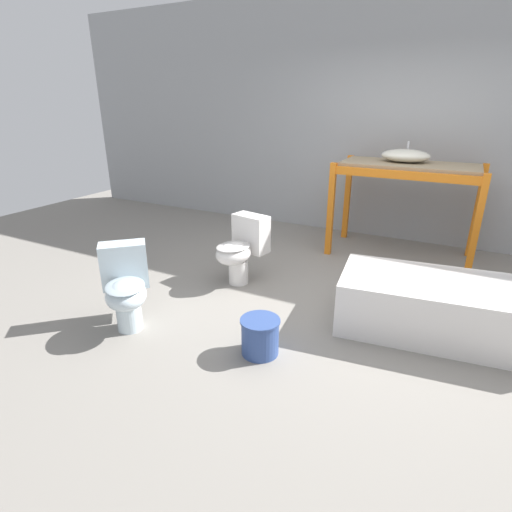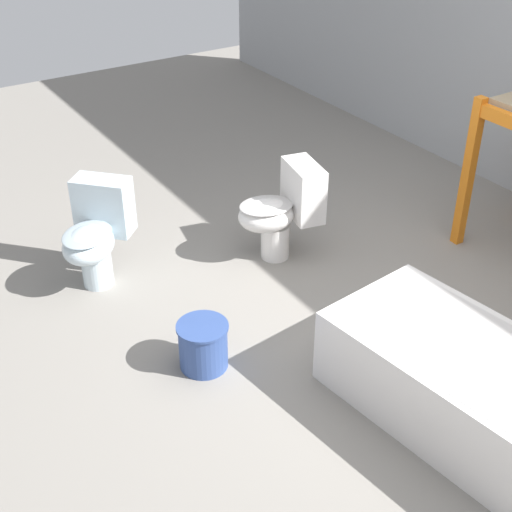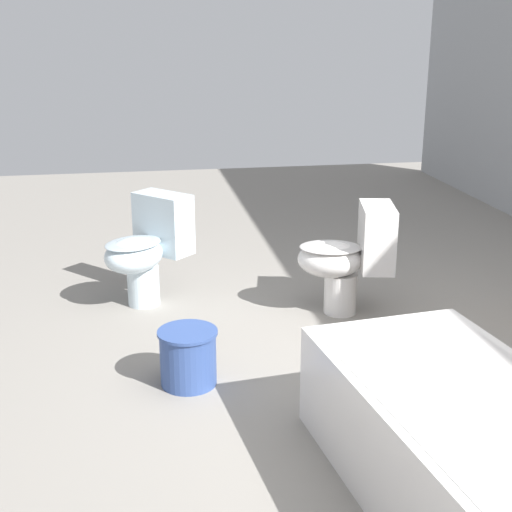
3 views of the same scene
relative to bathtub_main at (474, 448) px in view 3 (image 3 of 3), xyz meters
name	(u,v)px [view 3 (image 3 of 3)]	position (x,y,z in m)	size (l,w,h in m)	color
ground_plane	(421,400)	(-0.81, 0.15, -0.27)	(12.00, 12.00, 0.00)	gray
bathtub_main	(474,448)	(0.00, 0.00, 0.00)	(1.69, 0.95, 0.46)	white
toilet_near	(350,255)	(-1.95, 0.12, 0.12)	(0.47, 0.64, 0.70)	white
toilet_far	(147,246)	(-2.36, -1.12, 0.12)	(0.66, 0.67, 0.70)	silver
bucket_white	(188,356)	(-1.18, -0.96, -0.11)	(0.31, 0.31, 0.29)	#334C8C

